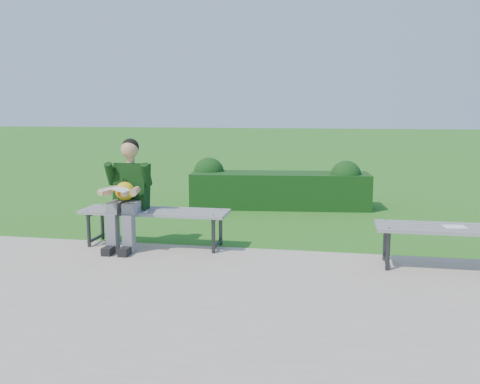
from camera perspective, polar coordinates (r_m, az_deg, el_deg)
name	(u,v)px	position (r m, az deg, el deg)	size (l,w,h in m)	color
ground	(267,251)	(6.47, 2.94, -6.27)	(80.00, 80.00, 0.00)	#227015
walkway	(241,301)	(4.82, 0.06, -11.52)	(30.00, 3.50, 0.02)	beige
hedge	(278,187)	(9.22, 4.11, 0.49)	(3.11, 1.09, 0.84)	#153F11
bench_left	(155,214)	(6.60, -9.09, -2.37)	(1.80, 0.50, 0.46)	slate
bench_right	(464,232)	(6.05, 22.82, -3.99)	(1.80, 0.50, 0.46)	slate
seated_boy	(128,191)	(6.57, -11.89, 0.15)	(0.56, 0.76, 1.31)	gray
paper_sheet	(455,227)	(6.02, 21.92, -3.45)	(0.24, 0.19, 0.01)	white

